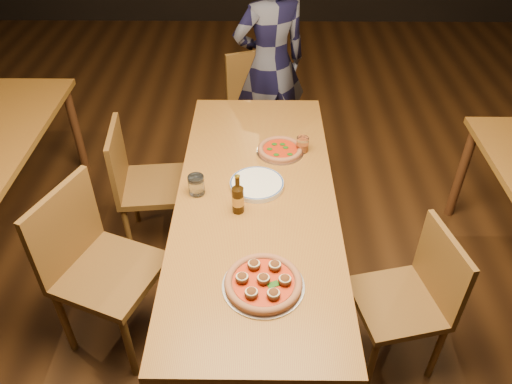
{
  "coord_description": "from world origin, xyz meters",
  "views": [
    {
      "loc": [
        0.02,
        -1.93,
        2.34
      ],
      "look_at": [
        0.0,
        -0.05,
        0.82
      ],
      "focal_mm": 35.0,
      "sensor_mm": 36.0,
      "label": 1
    }
  ],
  "objects_px": {
    "table_main": "(256,207)",
    "chair_end": "(264,116)",
    "beer_bottle": "(238,199)",
    "water_glass": "(196,185)",
    "chair_main_nw": "(110,272)",
    "pizza_margherita": "(280,150)",
    "plate_stack": "(257,184)",
    "chair_main_sw": "(154,185)",
    "diner": "(270,64)",
    "chair_main_e": "(398,302)",
    "amber_glass": "(303,144)",
    "pizza_meatball": "(263,282)"
  },
  "relations": [
    {
      "from": "beer_bottle",
      "to": "pizza_margherita",
      "type": "bearing_deg",
      "value": 66.87
    },
    {
      "from": "chair_main_e",
      "to": "pizza_margherita",
      "type": "xyz_separation_m",
      "value": [
        -0.55,
        0.79,
        0.34
      ]
    },
    {
      "from": "water_glass",
      "to": "chair_main_sw",
      "type": "bearing_deg",
      "value": 126.33
    },
    {
      "from": "pizza_margherita",
      "to": "plate_stack",
      "type": "bearing_deg",
      "value": -112.3
    },
    {
      "from": "pizza_meatball",
      "to": "amber_glass",
      "type": "height_order",
      "value": "amber_glass"
    },
    {
      "from": "chair_main_e",
      "to": "table_main",
      "type": "bearing_deg",
      "value": -132.8
    },
    {
      "from": "chair_main_e",
      "to": "plate_stack",
      "type": "distance_m",
      "value": 0.9
    },
    {
      "from": "chair_end",
      "to": "pizza_margherita",
      "type": "xyz_separation_m",
      "value": [
        0.09,
        -0.89,
        0.3
      ]
    },
    {
      "from": "chair_main_sw",
      "to": "plate_stack",
      "type": "xyz_separation_m",
      "value": [
        0.64,
        -0.4,
        0.32
      ]
    },
    {
      "from": "amber_glass",
      "to": "beer_bottle",
      "type": "bearing_deg",
      "value": -123.22
    },
    {
      "from": "chair_end",
      "to": "amber_glass",
      "type": "xyz_separation_m",
      "value": [
        0.21,
        -0.88,
        0.33
      ]
    },
    {
      "from": "chair_end",
      "to": "diner",
      "type": "distance_m",
      "value": 0.38
    },
    {
      "from": "chair_main_nw",
      "to": "beer_bottle",
      "type": "relative_size",
      "value": 4.64
    },
    {
      "from": "table_main",
      "to": "beer_bottle",
      "type": "xyz_separation_m",
      "value": [
        -0.09,
        -0.11,
        0.15
      ]
    },
    {
      "from": "chair_main_e",
      "to": "water_glass",
      "type": "relative_size",
      "value": 8.26
    },
    {
      "from": "pizza_meatball",
      "to": "pizza_margherita",
      "type": "height_order",
      "value": "pizza_meatball"
    },
    {
      "from": "chair_main_e",
      "to": "pizza_margherita",
      "type": "distance_m",
      "value": 1.03
    },
    {
      "from": "chair_end",
      "to": "water_glass",
      "type": "xyz_separation_m",
      "value": [
        -0.34,
        -1.26,
        0.34
      ]
    },
    {
      "from": "plate_stack",
      "to": "amber_glass",
      "type": "bearing_deg",
      "value": 52.28
    },
    {
      "from": "chair_main_nw",
      "to": "pizza_margherita",
      "type": "xyz_separation_m",
      "value": [
        0.85,
        0.67,
        0.28
      ]
    },
    {
      "from": "pizza_meatball",
      "to": "chair_main_sw",
      "type": "bearing_deg",
      "value": 122.26
    },
    {
      "from": "pizza_meatball",
      "to": "beer_bottle",
      "type": "height_order",
      "value": "beer_bottle"
    },
    {
      "from": "table_main",
      "to": "chair_end",
      "type": "height_order",
      "value": "chair_end"
    },
    {
      "from": "plate_stack",
      "to": "chair_main_sw",
      "type": "bearing_deg",
      "value": 148.03
    },
    {
      "from": "chair_end",
      "to": "chair_main_e",
      "type": "bearing_deg",
      "value": -89.51
    },
    {
      "from": "water_glass",
      "to": "chair_main_e",
      "type": "bearing_deg",
      "value": -23.12
    },
    {
      "from": "chair_main_nw",
      "to": "pizza_meatball",
      "type": "xyz_separation_m",
      "value": [
        0.76,
        -0.31,
        0.29
      ]
    },
    {
      "from": "pizza_meatball",
      "to": "amber_glass",
      "type": "bearing_deg",
      "value": 77.48
    },
    {
      "from": "chair_main_nw",
      "to": "chair_main_sw",
      "type": "height_order",
      "value": "chair_main_nw"
    },
    {
      "from": "chair_main_sw",
      "to": "amber_glass",
      "type": "xyz_separation_m",
      "value": [
        0.89,
        -0.07,
        0.35
      ]
    },
    {
      "from": "chair_main_nw",
      "to": "amber_glass",
      "type": "bearing_deg",
      "value": -33.26
    },
    {
      "from": "diner",
      "to": "chair_main_nw",
      "type": "bearing_deg",
      "value": 43.47
    },
    {
      "from": "table_main",
      "to": "diner",
      "type": "height_order",
      "value": "diner"
    },
    {
      "from": "chair_main_e",
      "to": "chair_end",
      "type": "bearing_deg",
      "value": -171.95
    },
    {
      "from": "pizza_margherita",
      "to": "diner",
      "type": "relative_size",
      "value": 0.17
    },
    {
      "from": "chair_main_e",
      "to": "diner",
      "type": "distance_m",
      "value": 2.01
    },
    {
      "from": "water_glass",
      "to": "diner",
      "type": "xyz_separation_m",
      "value": [
        0.39,
        1.46,
        -0.02
      ]
    },
    {
      "from": "chair_main_sw",
      "to": "pizza_margherita",
      "type": "bearing_deg",
      "value": -102.18
    },
    {
      "from": "chair_end",
      "to": "beer_bottle",
      "type": "xyz_separation_m",
      "value": [
        -0.13,
        -1.4,
        0.36
      ]
    },
    {
      "from": "amber_glass",
      "to": "diner",
      "type": "bearing_deg",
      "value": 98.86
    },
    {
      "from": "chair_end",
      "to": "beer_bottle",
      "type": "distance_m",
      "value": 1.45
    },
    {
      "from": "chair_end",
      "to": "beer_bottle",
      "type": "height_order",
      "value": "beer_bottle"
    },
    {
      "from": "chair_main_nw",
      "to": "plate_stack",
      "type": "height_order",
      "value": "chair_main_nw"
    },
    {
      "from": "table_main",
      "to": "amber_glass",
      "type": "xyz_separation_m",
      "value": [
        0.26,
        0.41,
        0.11
      ]
    },
    {
      "from": "beer_bottle",
      "to": "diner",
      "type": "relative_size",
      "value": 0.13
    },
    {
      "from": "chair_main_sw",
      "to": "diner",
      "type": "relative_size",
      "value": 0.57
    },
    {
      "from": "chair_main_sw",
      "to": "diner",
      "type": "bearing_deg",
      "value": -41.55
    },
    {
      "from": "plate_stack",
      "to": "chair_end",
      "type": "bearing_deg",
      "value": 88.17
    },
    {
      "from": "amber_glass",
      "to": "diner",
      "type": "relative_size",
      "value": 0.06
    },
    {
      "from": "chair_main_sw",
      "to": "pizza_meatball",
      "type": "xyz_separation_m",
      "value": [
        0.67,
        -1.06,
        0.33
      ]
    }
  ]
}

